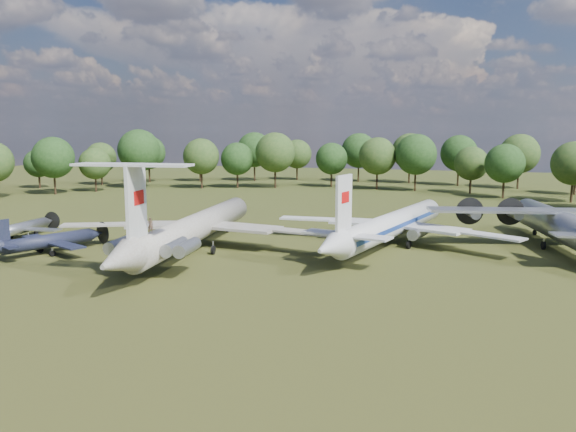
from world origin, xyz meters
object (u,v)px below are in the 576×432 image
(an12_transport, at_px, (560,230))
(small_prop_west, at_px, (48,244))
(tu104_jet, at_px, (393,229))
(person_on_il62, at_px, (150,225))
(il62_airliner, at_px, (197,232))
(small_prop_northwest, at_px, (21,231))

(an12_transport, height_order, small_prop_west, an12_transport)
(tu104_jet, distance_m, person_on_il62, 32.49)
(small_prop_west, xyz_separation_m, person_on_il62, (17.83, -5.77, 4.25))
(small_prop_west, bearing_deg, tu104_jet, 47.47)
(il62_airliner, distance_m, an12_transport, 46.75)
(il62_airliner, xyz_separation_m, tu104_jet, (23.40, 10.44, -0.15))
(small_prop_west, distance_m, person_on_il62, 19.22)
(tu104_jet, height_order, small_prop_west, tu104_jet)
(an12_transport, distance_m, small_prop_west, 64.82)
(small_prop_west, bearing_deg, il62_airliner, 47.40)
(an12_transport, xyz_separation_m, small_prop_west, (-60.88, -22.23, -1.21))
(il62_airliner, bearing_deg, an12_transport, 13.00)
(small_prop_west, bearing_deg, person_on_il62, 5.55)
(il62_airliner, distance_m, small_prop_west, 18.15)
(il62_airliner, relative_size, small_prop_northwest, 3.08)
(an12_transport, relative_size, person_on_il62, 23.66)
(an12_transport, xyz_separation_m, small_prop_northwest, (-71.47, -15.21, -1.31))
(tu104_jet, height_order, small_prop_northwest, tu104_jet)
(il62_airliner, xyz_separation_m, person_on_il62, (1.28, -13.12, 3.14))
(il62_airliner, xyz_separation_m, small_prop_west, (-16.56, -7.35, -1.11))
(il62_airliner, xyz_separation_m, an12_transport, (44.32, 14.88, 0.09))
(il62_airliner, height_order, small_prop_west, il62_airliner)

